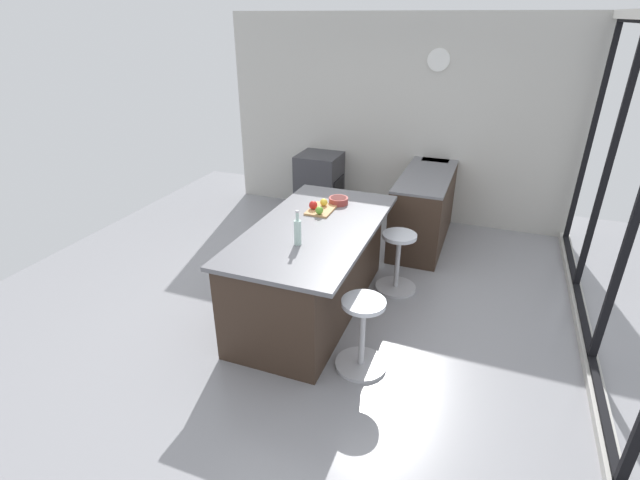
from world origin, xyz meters
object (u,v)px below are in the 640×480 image
object	(u,v)px
apple_green	(319,210)
water_bottle	(298,231)
kitchen_island	(311,268)
apple_yellow	(324,202)
stool_by_window	(397,264)
fruit_bowl	(338,200)
oven_range	(319,184)
cutting_board	(321,210)
stool_middle	(362,336)
apple_red	(313,205)

from	to	relation	value
apple_green	water_bottle	world-z (taller)	water_bottle
kitchen_island	apple_yellow	distance (m)	0.69
stool_by_window	fruit_bowl	bearing A→B (deg)	-85.17
oven_range	stool_by_window	distance (m)	2.39
fruit_bowl	water_bottle	bearing A→B (deg)	-1.00
cutting_board	apple_green	distance (m)	0.15
cutting_board	apple_yellow	xyz separation A→B (m)	(-0.08, -0.00, 0.05)
kitchen_island	stool_middle	distance (m)	1.00
stool_by_window	stool_middle	distance (m)	1.34
apple_green	fruit_bowl	size ratio (longest dim) A/B	0.39
fruit_bowl	apple_yellow	bearing A→B (deg)	-34.62
kitchen_island	stool_middle	size ratio (longest dim) A/B	3.24
kitchen_island	cutting_board	world-z (taller)	cutting_board
stool_middle	water_bottle	xyz separation A→B (m)	(-0.26, -0.68, 0.73)
stool_by_window	apple_green	distance (m)	1.08
cutting_board	fruit_bowl	xyz separation A→B (m)	(-0.24, 0.10, 0.03)
stool_by_window	apple_yellow	size ratio (longest dim) A/B	8.52
stool_middle	cutting_board	bearing A→B (deg)	-144.15
apple_yellow	cutting_board	bearing A→B (deg)	3.38
apple_red	apple_yellow	bearing A→B (deg)	149.89
water_bottle	cutting_board	bearing A→B (deg)	-173.99
oven_range	apple_red	size ratio (longest dim) A/B	10.45
cutting_board	apple_red	world-z (taller)	apple_red
apple_yellow	fruit_bowl	bearing A→B (deg)	145.38
cutting_board	fruit_bowl	distance (m)	0.26
stool_middle	oven_range	bearing A→B (deg)	-153.27
oven_range	apple_yellow	distance (m)	2.22
apple_yellow	fruit_bowl	distance (m)	0.19
oven_range	fruit_bowl	size ratio (longest dim) A/B	4.41
apple_green	stool_middle	bearing A→B (deg)	38.57
stool_by_window	oven_range	bearing A→B (deg)	-138.61
stool_middle	fruit_bowl	distance (m)	1.59
apple_yellow	apple_green	world-z (taller)	apple_green
stool_by_window	water_bottle	bearing A→B (deg)	-31.95
stool_middle	apple_green	bearing A→B (deg)	-141.43
stool_by_window	apple_red	size ratio (longest dim) A/B	7.73
oven_range	fruit_bowl	world-z (taller)	fruit_bowl
stool_middle	stool_by_window	bearing A→B (deg)	180.00
stool_middle	apple_yellow	distance (m)	1.52
apple_red	fruit_bowl	distance (m)	0.33
kitchen_island	apple_red	world-z (taller)	apple_red
cutting_board	stool_middle	bearing A→B (deg)	35.85
stool_middle	apple_green	xyz separation A→B (m)	(-0.91, -0.73, 0.67)
apple_yellow	apple_green	xyz separation A→B (m)	(0.22, 0.04, 0.00)
fruit_bowl	cutting_board	bearing A→B (deg)	-23.21
fruit_bowl	apple_red	bearing A→B (deg)	-32.71
apple_yellow	water_bottle	distance (m)	0.88
fruit_bowl	stool_by_window	bearing A→B (deg)	94.83
kitchen_island	stool_middle	world-z (taller)	kitchen_island
apple_red	fruit_bowl	world-z (taller)	apple_red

